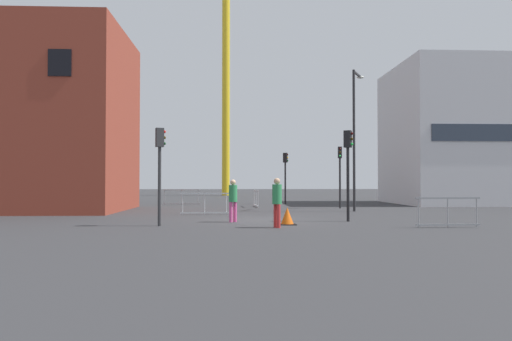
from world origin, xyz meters
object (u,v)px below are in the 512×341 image
object	(u,v)px
traffic_light_far	(160,160)
traffic_cone_orange	(287,216)
streetlamp_tall	(355,129)
traffic_light_near	(285,169)
traffic_light_island	(348,160)
traffic_light_corner	(340,167)
pedestrian_walking	(233,197)
pedestrian_waiting	(277,199)
construction_crane	(228,41)

from	to	relation	value
traffic_light_far	traffic_cone_orange	bearing A→B (deg)	3.70
streetlamp_tall	traffic_cone_orange	size ratio (longest dim) A/B	11.73
traffic_light_near	traffic_cone_orange	bearing A→B (deg)	-95.89
traffic_light_near	traffic_light_island	bearing A→B (deg)	-86.22
traffic_light_corner	traffic_cone_orange	size ratio (longest dim) A/B	5.67
traffic_light_far	traffic_cone_orange	world-z (taller)	traffic_light_far
traffic_light_corner	pedestrian_walking	size ratio (longest dim) A/B	2.19
traffic_light_corner	pedestrian_waiting	bearing A→B (deg)	-112.39
pedestrian_walking	pedestrian_waiting	distance (m)	2.87
streetlamp_tall	traffic_light_corner	bearing A→B (deg)	94.12
traffic_light_island	pedestrian_walking	distance (m)	4.97
construction_crane	traffic_light_corner	world-z (taller)	construction_crane
traffic_light_near	traffic_cone_orange	distance (m)	16.52
traffic_cone_orange	pedestrian_walking	bearing A→B (deg)	149.32
traffic_light_far	traffic_light_near	bearing A→B (deg)	68.77
traffic_light_near	traffic_cone_orange	world-z (taller)	traffic_light_near
traffic_light_far	traffic_light_island	distance (m)	7.61
streetlamp_tall	pedestrian_waiting	size ratio (longest dim) A/B	4.42
construction_crane	traffic_light_far	world-z (taller)	construction_crane
traffic_cone_orange	traffic_light_near	bearing A→B (deg)	84.11
streetlamp_tall	traffic_light_near	xyz separation A→B (m)	(-2.97, 8.32, -2.04)
traffic_light_island	traffic_cone_orange	xyz separation A→B (m)	(-2.67, -1.34, -2.22)
traffic_light_island	traffic_cone_orange	size ratio (longest dim) A/B	5.63
pedestrian_waiting	traffic_cone_orange	world-z (taller)	pedestrian_waiting
pedestrian_walking	traffic_light_island	bearing A→B (deg)	1.36
traffic_light_near	pedestrian_waiting	size ratio (longest dim) A/B	2.10
streetlamp_tall	traffic_cone_orange	bearing A→B (deg)	-120.29
streetlamp_tall	traffic_light_island	world-z (taller)	streetlamp_tall
traffic_light_island	pedestrian_waiting	xyz separation A→B (m)	(-3.16, -2.52, -1.50)
traffic_cone_orange	traffic_light_island	bearing A→B (deg)	26.65
traffic_light_corner	traffic_cone_orange	world-z (taller)	traffic_light_corner
construction_crane	traffic_light_island	world-z (taller)	construction_crane
traffic_light_near	streetlamp_tall	bearing A→B (deg)	-70.36
streetlamp_tall	traffic_light_near	bearing A→B (deg)	109.64
traffic_light_far	pedestrian_waiting	bearing A→B (deg)	-11.52
traffic_light_near	traffic_light_island	xyz separation A→B (m)	(0.99, -14.95, 0.02)
traffic_light_corner	traffic_light_near	bearing A→B (deg)	116.82
streetlamp_tall	traffic_light_far	world-z (taller)	streetlamp_tall
construction_crane	traffic_cone_orange	world-z (taller)	construction_crane
traffic_light_island	construction_crane	bearing A→B (deg)	98.42
traffic_light_far	pedestrian_walking	distance (m)	3.43
pedestrian_walking	traffic_cone_orange	world-z (taller)	pedestrian_walking
traffic_cone_orange	construction_crane	bearing A→B (deg)	94.14
construction_crane	traffic_light_corner	size ratio (longest dim) A/B	7.44
streetlamp_tall	pedestrian_waiting	world-z (taller)	streetlamp_tall
traffic_light_near	traffic_light_corner	xyz separation A→B (m)	(2.77, -5.47, 0.04)
traffic_light_near	traffic_light_corner	size ratio (longest dim) A/B	0.98
construction_crane	pedestrian_waiting	xyz separation A→B (m)	(2.24, -39.02, -17.22)
construction_crane	pedestrian_waiting	size ratio (longest dim) A/B	15.88
pedestrian_walking	traffic_cone_orange	bearing A→B (deg)	-30.68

